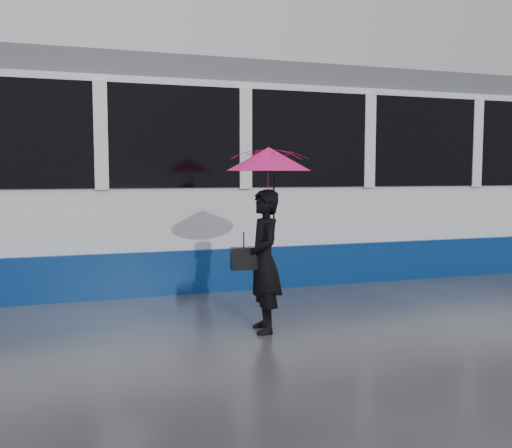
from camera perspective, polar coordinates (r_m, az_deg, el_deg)
name	(u,v)px	position (r m, az deg, el deg)	size (l,w,h in m)	color
ground	(161,319)	(6.86, -9.47, -9.31)	(90.00, 90.00, 0.00)	#28282D
rails	(137,280)	(9.28, -11.86, -5.51)	(34.00, 1.51, 0.02)	#3F3D38
woman	(264,261)	(6.09, 0.81, -3.73)	(0.56, 0.37, 1.53)	black
umbrella	(269,176)	(6.04, 1.27, 4.87)	(0.96, 0.96, 1.03)	#EC1389
handbag	(244,258)	(6.04, -1.23, -3.45)	(0.28, 0.14, 0.42)	black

